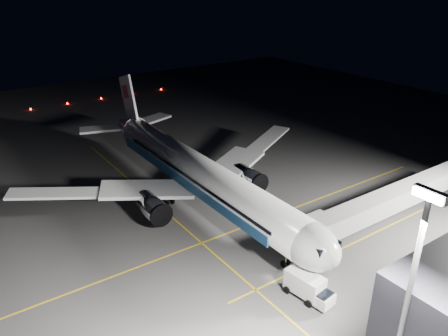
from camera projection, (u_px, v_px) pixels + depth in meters
ground at (200, 203)px, 70.96m from camera, size 200.00×200.00×0.00m
guide_line_main at (237, 230)px, 63.45m from camera, size 0.25×80.00×0.01m
guide_line_cross at (167, 213)px, 67.84m from camera, size 70.00×0.25×0.01m
guide_line_side at (347, 246)px, 59.65m from camera, size 0.25×40.00×0.01m
airliner at (196, 172)px, 69.68m from camera, size 61.48×54.22×16.64m
jet_bridge at (389, 201)px, 61.99m from camera, size 3.60×34.40×6.30m
floodlight_mast_south at (410, 288)px, 32.77m from camera, size 2.40×0.67×20.70m
taxiway_lights at (67, 104)px, 124.96m from camera, size 0.44×60.44×0.44m
service_truck at (309, 286)px, 49.47m from camera, size 6.08×3.16×2.98m
baggage_tug at (246, 158)px, 86.16m from camera, size 2.78×2.35×1.85m
safety_cone_a at (236, 191)px, 74.13m from camera, size 0.40×0.40×0.60m
safety_cone_b at (250, 194)px, 73.14m from camera, size 0.39×0.39×0.58m
safety_cone_c at (212, 189)px, 74.88m from camera, size 0.37×0.37×0.55m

